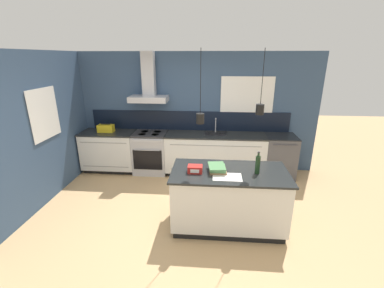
{
  "coord_description": "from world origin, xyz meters",
  "views": [
    {
      "loc": [
        0.51,
        -3.6,
        2.5
      ],
      "look_at": [
        0.18,
        0.61,
        1.05
      ],
      "focal_mm": 24.0,
      "sensor_mm": 36.0,
      "label": 1
    }
  ],
  "objects_px": {
    "dishwasher": "(279,156)",
    "bottle_on_island": "(258,164)",
    "yellow_toolbox": "(106,128)",
    "red_supply_box": "(195,169)",
    "book_stack": "(217,168)",
    "oven_range": "(151,152)"
  },
  "relations": [
    {
      "from": "bottle_on_island",
      "to": "book_stack",
      "type": "bearing_deg",
      "value": 178.64
    },
    {
      "from": "dishwasher",
      "to": "yellow_toolbox",
      "type": "bearing_deg",
      "value": 180.0
    },
    {
      "from": "dishwasher",
      "to": "yellow_toolbox",
      "type": "distance_m",
      "value": 3.84
    },
    {
      "from": "oven_range",
      "to": "dishwasher",
      "type": "xyz_separation_m",
      "value": [
        2.82,
        0.0,
        -0.0
      ]
    },
    {
      "from": "book_stack",
      "to": "yellow_toolbox",
      "type": "relative_size",
      "value": 0.99
    },
    {
      "from": "oven_range",
      "to": "red_supply_box",
      "type": "xyz_separation_m",
      "value": [
        1.13,
        -1.92,
        0.51
      ]
    },
    {
      "from": "bottle_on_island",
      "to": "red_supply_box",
      "type": "height_order",
      "value": "bottle_on_island"
    },
    {
      "from": "dishwasher",
      "to": "bottle_on_island",
      "type": "xyz_separation_m",
      "value": [
        -0.81,
        -1.89,
        0.59
      ]
    },
    {
      "from": "oven_range",
      "to": "dishwasher",
      "type": "distance_m",
      "value": 2.82
    },
    {
      "from": "book_stack",
      "to": "red_supply_box",
      "type": "xyz_separation_m",
      "value": [
        -0.32,
        -0.05,
        0.0
      ]
    },
    {
      "from": "dishwasher",
      "to": "red_supply_box",
      "type": "bearing_deg",
      "value": -131.33
    },
    {
      "from": "book_stack",
      "to": "red_supply_box",
      "type": "relative_size",
      "value": 1.6
    },
    {
      "from": "oven_range",
      "to": "dishwasher",
      "type": "relative_size",
      "value": 1.0
    },
    {
      "from": "oven_range",
      "to": "yellow_toolbox",
      "type": "distance_m",
      "value": 1.12
    },
    {
      "from": "oven_range",
      "to": "bottle_on_island",
      "type": "distance_m",
      "value": 2.82
    },
    {
      "from": "red_supply_box",
      "to": "yellow_toolbox",
      "type": "xyz_separation_m",
      "value": [
        -2.11,
        1.93,
        0.03
      ]
    },
    {
      "from": "dishwasher",
      "to": "yellow_toolbox",
      "type": "relative_size",
      "value": 2.68
    },
    {
      "from": "red_supply_box",
      "to": "oven_range",
      "type": "bearing_deg",
      "value": 120.34
    },
    {
      "from": "dishwasher",
      "to": "bottle_on_island",
      "type": "distance_m",
      "value": 2.14
    },
    {
      "from": "red_supply_box",
      "to": "book_stack",
      "type": "bearing_deg",
      "value": 9.14
    },
    {
      "from": "yellow_toolbox",
      "to": "oven_range",
      "type": "bearing_deg",
      "value": -0.26
    },
    {
      "from": "yellow_toolbox",
      "to": "book_stack",
      "type": "bearing_deg",
      "value": -37.71
    }
  ]
}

